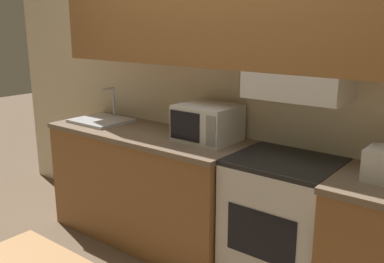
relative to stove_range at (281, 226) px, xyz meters
name	(u,v)px	position (x,y,z in m)	size (l,w,h in m)	color
ground_plane	(230,245)	(-0.56, 0.28, -0.44)	(16.00, 16.00, 0.00)	brown
wall_back	(231,49)	(-0.54, 0.21, 1.07)	(5.24, 0.38, 2.55)	beige
lower_counter_main	(147,186)	(-1.15, -0.02, 0.00)	(1.66, 0.62, 0.89)	#936033
lower_counter_right_stub	(379,259)	(0.60, -0.02, 0.00)	(0.55, 0.62, 0.89)	#936033
stove_range	(281,226)	(0.00, 0.00, 0.00)	(0.64, 0.55, 0.89)	silver
microwave	(208,123)	(-0.63, 0.06, 0.57)	(0.40, 0.36, 0.25)	silver
sink_basin	(101,120)	(-1.67, -0.02, 0.46)	(0.44, 0.39, 0.28)	#B7BABF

